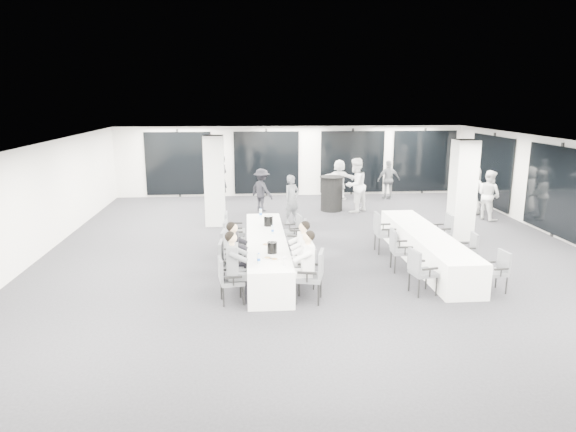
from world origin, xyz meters
name	(u,v)px	position (x,y,z in m)	size (l,w,h in m)	color
room	(344,192)	(0.89, 1.11, 1.39)	(14.04, 16.04, 2.84)	black
column_left	(214,181)	(-2.80, 3.20, 1.40)	(0.60, 0.60, 2.80)	silver
column_right	(463,190)	(4.20, 1.00, 1.40)	(0.60, 0.60, 2.80)	silver
banquet_table_main	(266,253)	(-1.37, -1.14, 0.38)	(0.90, 5.00, 0.75)	white
banquet_table_side	(426,248)	(2.50, -1.02, 0.38)	(0.90, 5.00, 0.75)	white
cocktail_table	(332,193)	(1.18, 4.97, 0.62)	(0.88, 0.88, 1.22)	black
chair_main_left_near	(228,277)	(-2.20, -3.16, 0.52)	(0.53, 0.57, 0.92)	#4D4F54
chair_main_left_second	(228,262)	(-2.21, -2.38, 0.58)	(0.55, 0.61, 1.02)	#4D4F54
chair_main_left_mid	(230,249)	(-2.21, -1.43, 0.57)	(0.55, 0.60, 0.99)	#4D4F54
chair_main_left_fourth	(231,238)	(-2.20, -0.41, 0.56)	(0.54, 0.58, 0.97)	#4D4F54
chair_main_left_far	(232,229)	(-2.21, 0.38, 0.58)	(0.52, 0.58, 1.02)	#4D4F54
chair_main_right_near	(313,273)	(-0.53, -3.23, 0.59)	(0.63, 0.66, 1.04)	#4D4F54
chair_main_right_second	(308,264)	(-0.54, -2.42, 0.50)	(0.46, 0.51, 0.88)	#4D4F54
chair_main_right_mid	(303,251)	(-0.54, -1.54, 0.51)	(0.52, 0.55, 0.89)	#4D4F54
chair_main_right_fourth	(299,237)	(-0.53, -0.44, 0.56)	(0.58, 0.61, 0.97)	#4D4F54
chair_main_right_far	(295,229)	(-0.54, 0.55, 0.50)	(0.52, 0.55, 0.87)	#4D4F54
chair_side_left_near	(420,269)	(1.67, -3.02, 0.54)	(0.56, 0.59, 0.94)	#4D4F54
chair_side_left_mid	(399,247)	(1.67, -1.55, 0.55)	(0.51, 0.57, 0.97)	#4D4F54
chair_side_left_far	(382,230)	(1.66, -0.12, 0.60)	(0.53, 0.60, 1.04)	#4D4F54
chair_side_right_near	(498,269)	(3.33, -3.00, 0.49)	(0.48, 0.52, 0.86)	#4D4F54
chair_side_right_mid	(468,248)	(3.33, -1.56, 0.49)	(0.46, 0.51, 0.86)	#4D4F54
chair_side_right_far	(444,229)	(3.34, 0.01, 0.54)	(0.49, 0.55, 0.95)	#4D4F54
seated_guest_a	(236,263)	(-2.04, -3.15, 0.81)	(0.50, 0.38, 1.44)	#5C5F64
seated_guest_b	(236,251)	(-2.04, -2.38, 0.81)	(0.50, 0.38, 1.44)	black
seated_guest_c	(305,262)	(-0.70, -3.21, 0.81)	(0.50, 0.38, 1.44)	white
seated_guest_d	(300,250)	(-0.70, -2.42, 0.81)	(0.50, 0.38, 1.44)	white
standing_guest_a	(292,196)	(-0.39, 3.17, 0.88)	(0.64, 0.52, 1.76)	#5C5F64
standing_guest_b	(355,182)	(1.95, 4.68, 1.07)	(1.03, 0.63, 2.14)	white
standing_guest_c	(262,187)	(-1.29, 5.08, 0.85)	(1.10, 0.56, 1.70)	black
standing_guest_d	(389,177)	(3.74, 6.87, 0.87)	(1.02, 0.57, 1.73)	#5C5F64
standing_guest_e	(474,187)	(5.93, 4.08, 0.92)	(0.89, 0.54, 1.85)	white
standing_guest_f	(339,177)	(1.81, 6.98, 0.89)	(1.63, 0.63, 1.78)	white
standing_guest_g	(221,175)	(-2.80, 7.18, 0.99)	(0.72, 0.58, 1.98)	black
standing_guest_h	(489,192)	(6.06, 3.20, 0.92)	(0.89, 0.54, 1.85)	white
ice_bucket_near	(272,248)	(-1.29, -2.38, 0.87)	(0.21, 0.21, 0.23)	black
ice_bucket_far	(268,221)	(-1.27, -0.05, 0.88)	(0.23, 0.23, 0.26)	black
water_bottle_a	(259,259)	(-1.59, -3.04, 0.85)	(0.06, 0.06, 0.20)	silver
water_bottle_b	(273,230)	(-1.20, -0.82, 0.85)	(0.06, 0.06, 0.20)	silver
water_bottle_c	(261,213)	(-1.44, 0.91, 0.87)	(0.07, 0.07, 0.23)	silver
plate_a	(267,258)	(-1.40, -2.73, 0.76)	(0.21, 0.21, 0.03)	white
plate_b	(275,259)	(-1.26, -2.83, 0.76)	(0.21, 0.21, 0.03)	white
plate_c	(266,244)	(-1.40, -1.77, 0.76)	(0.22, 0.22, 0.03)	white
wine_glass	(284,258)	(-1.10, -3.22, 0.90)	(0.08, 0.08, 0.21)	silver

